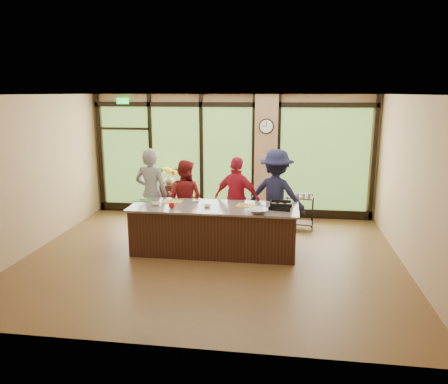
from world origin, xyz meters
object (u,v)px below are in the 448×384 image
(cook_left, at_px, (151,194))
(bar_cart, at_px, (300,208))
(flower_stand, at_px, (170,200))
(island_base, at_px, (214,230))
(cook_right, at_px, (276,196))
(roasting_pan, at_px, (281,207))

(cook_left, bearing_deg, bar_cart, -156.00)
(flower_stand, bearing_deg, island_base, -57.07)
(cook_right, bearing_deg, roasting_pan, 111.76)
(roasting_pan, distance_m, bar_cart, 1.83)
(cook_left, height_order, bar_cart, cook_left)
(flower_stand, distance_m, bar_cart, 3.26)
(cook_right, bearing_deg, bar_cart, -107.91)
(bar_cart, bearing_deg, island_base, -123.11)
(cook_left, distance_m, roasting_pan, 2.81)
(cook_left, distance_m, flower_stand, 1.75)
(island_base, distance_m, roasting_pan, 1.37)
(cook_right, relative_size, roasting_pan, 4.85)
(cook_left, relative_size, roasting_pan, 4.84)
(cook_right, xyz_separation_m, flower_stand, (-2.66, 1.50, -0.55))
(island_base, xyz_separation_m, cook_left, (-1.45, 0.69, 0.52))
(cook_left, bearing_deg, flower_stand, -81.49)
(flower_stand, bearing_deg, bar_cart, -11.61)
(island_base, height_order, roasting_pan, roasting_pan)
(cook_right, relative_size, bar_cart, 2.27)
(cook_right, height_order, roasting_pan, cook_right)
(cook_left, distance_m, bar_cart, 3.31)
(island_base, height_order, bar_cart, island_base)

